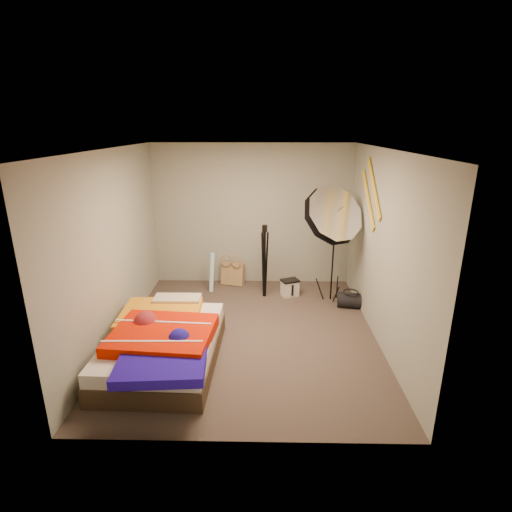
{
  "coord_description": "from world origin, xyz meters",
  "views": [
    {
      "loc": [
        0.21,
        -4.95,
        2.77
      ],
      "look_at": [
        0.1,
        0.6,
        0.95
      ],
      "focal_mm": 28.0,
      "sensor_mm": 36.0,
      "label": 1
    }
  ],
  "objects_px": {
    "bed": "(164,343)",
    "camera_case": "(290,288)",
    "wrapping_roll": "(212,272)",
    "duffel_bag": "(350,300)",
    "camera_tripod": "(265,256)",
    "tote_bag": "(233,273)",
    "photo_umbrella": "(331,216)"
  },
  "relations": [
    {
      "from": "tote_bag",
      "to": "duffel_bag",
      "type": "bearing_deg",
      "value": -9.68
    },
    {
      "from": "wrapping_roll",
      "to": "camera_tripod",
      "type": "relative_size",
      "value": 0.55
    },
    {
      "from": "camera_case",
      "to": "bed",
      "type": "height_order",
      "value": "bed"
    },
    {
      "from": "photo_umbrella",
      "to": "camera_tripod",
      "type": "relative_size",
      "value": 1.63
    },
    {
      "from": "camera_case",
      "to": "camera_tripod",
      "type": "height_order",
      "value": "camera_tripod"
    },
    {
      "from": "tote_bag",
      "to": "bed",
      "type": "bearing_deg",
      "value": -88.12
    },
    {
      "from": "tote_bag",
      "to": "duffel_bag",
      "type": "relative_size",
      "value": 1.05
    },
    {
      "from": "camera_tripod",
      "to": "tote_bag",
      "type": "bearing_deg",
      "value": 137.92
    },
    {
      "from": "wrapping_roll",
      "to": "photo_umbrella",
      "type": "xyz_separation_m",
      "value": [
        1.93,
        -0.5,
        1.11
      ]
    },
    {
      "from": "wrapping_roll",
      "to": "photo_umbrella",
      "type": "bearing_deg",
      "value": -14.65
    },
    {
      "from": "duffel_bag",
      "to": "bed",
      "type": "bearing_deg",
      "value": -139.17
    },
    {
      "from": "bed",
      "to": "camera_case",
      "type": "bearing_deg",
      "value": 51.3
    },
    {
      "from": "photo_umbrella",
      "to": "wrapping_roll",
      "type": "bearing_deg",
      "value": 165.35
    },
    {
      "from": "camera_case",
      "to": "duffel_bag",
      "type": "relative_size",
      "value": 0.67
    },
    {
      "from": "camera_case",
      "to": "photo_umbrella",
      "type": "distance_m",
      "value": 1.47
    },
    {
      "from": "tote_bag",
      "to": "camera_case",
      "type": "xyz_separation_m",
      "value": [
        1.01,
        -0.49,
        -0.07
      ]
    },
    {
      "from": "camera_tripod",
      "to": "duffel_bag",
      "type": "bearing_deg",
      "value": -16.83
    },
    {
      "from": "wrapping_roll",
      "to": "duffel_bag",
      "type": "relative_size",
      "value": 1.73
    },
    {
      "from": "photo_umbrella",
      "to": "tote_bag",
      "type": "bearing_deg",
      "value": 153.05
    },
    {
      "from": "duffel_bag",
      "to": "bed",
      "type": "relative_size",
      "value": 0.2
    },
    {
      "from": "wrapping_roll",
      "to": "camera_case",
      "type": "height_order",
      "value": "wrapping_roll"
    },
    {
      "from": "tote_bag",
      "to": "wrapping_roll",
      "type": "xyz_separation_m",
      "value": [
        -0.34,
        -0.3,
        0.13
      ]
    },
    {
      "from": "bed",
      "to": "camera_tripod",
      "type": "bearing_deg",
      "value": 59.11
    },
    {
      "from": "duffel_bag",
      "to": "bed",
      "type": "xyz_separation_m",
      "value": [
        -2.59,
        -1.62,
        0.15
      ]
    },
    {
      "from": "tote_bag",
      "to": "camera_tripod",
      "type": "distance_m",
      "value": 0.93
    },
    {
      "from": "wrapping_roll",
      "to": "bed",
      "type": "height_order",
      "value": "wrapping_roll"
    },
    {
      "from": "camera_case",
      "to": "bed",
      "type": "relative_size",
      "value": 0.13
    },
    {
      "from": "wrapping_roll",
      "to": "bed",
      "type": "distance_m",
      "value": 2.28
    },
    {
      "from": "camera_case",
      "to": "photo_umbrella",
      "type": "bearing_deg",
      "value": -51.75
    },
    {
      "from": "camera_case",
      "to": "camera_tripod",
      "type": "relative_size",
      "value": 0.21
    },
    {
      "from": "tote_bag",
      "to": "photo_umbrella",
      "type": "bearing_deg",
      "value": -10.97
    },
    {
      "from": "tote_bag",
      "to": "photo_umbrella",
      "type": "distance_m",
      "value": 2.17
    }
  ]
}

